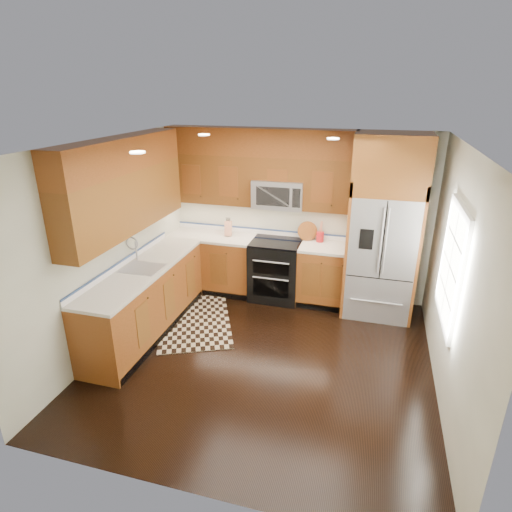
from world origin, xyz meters
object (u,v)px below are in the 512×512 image
(refrigerator, at_px, (384,229))
(range, at_px, (276,270))
(knife_block, at_px, (228,228))
(utensil_crock, at_px, (320,235))
(rug, at_px, (195,320))

(refrigerator, bearing_deg, range, 178.60)
(knife_block, xyz_separation_m, utensil_crock, (1.45, 0.08, -0.01))
(refrigerator, bearing_deg, knife_block, 176.31)
(refrigerator, distance_m, rug, 2.99)
(range, bearing_deg, rug, -132.71)
(refrigerator, height_order, knife_block, refrigerator)
(refrigerator, distance_m, knife_block, 2.38)
(rug, xyz_separation_m, knife_block, (0.14, 1.14, 1.05))
(rug, height_order, utensil_crock, utensil_crock)
(range, distance_m, rug, 1.48)
(rug, distance_m, knife_block, 1.56)
(rug, bearing_deg, range, 23.16)
(rug, bearing_deg, knife_block, 58.89)
(knife_block, bearing_deg, rug, -96.98)
(rug, height_order, knife_block, knife_block)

